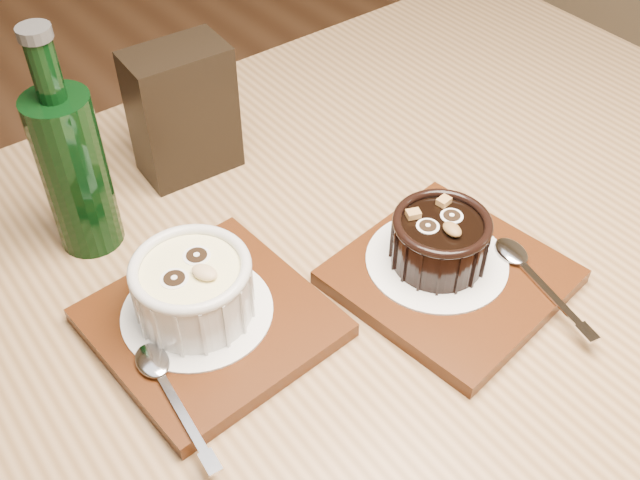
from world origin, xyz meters
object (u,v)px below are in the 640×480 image
(ramekin_white, at_px, (193,286))
(green_bottle, at_px, (73,167))
(condiment_stand, at_px, (183,112))
(tray_right, at_px, (450,277))
(table, at_px, (331,362))
(tray_left, at_px, (211,323))
(ramekin_dark, at_px, (440,238))

(ramekin_white, bearing_deg, green_bottle, 76.66)
(ramekin_white, distance_m, green_bottle, 0.16)
(condiment_stand, bearing_deg, tray_right, -71.91)
(table, xyz_separation_m, condiment_stand, (0.00, 0.25, 0.16))
(table, distance_m, tray_left, 0.15)
(ramekin_dark, height_order, condiment_stand, condiment_stand)
(tray_left, height_order, ramekin_dark, ramekin_dark)
(ramekin_white, height_order, green_bottle, green_bottle)
(ramekin_dark, distance_m, green_bottle, 0.33)
(table, bearing_deg, tray_right, -26.80)
(table, relative_size, tray_left, 6.76)
(tray_right, relative_size, ramekin_dark, 2.04)
(condiment_stand, bearing_deg, green_bottle, -163.95)
(table, height_order, tray_right, tray_right)
(condiment_stand, bearing_deg, ramekin_white, -119.28)
(table, xyz_separation_m, ramekin_dark, (0.10, -0.03, 0.13))
(tray_right, relative_size, condiment_stand, 1.29)
(tray_left, xyz_separation_m, green_bottle, (-0.03, 0.17, 0.08))
(tray_left, distance_m, ramekin_dark, 0.21)
(tray_left, xyz_separation_m, tray_right, (0.20, -0.09, 0.00))
(ramekin_white, height_order, tray_right, ramekin_white)
(tray_left, bearing_deg, green_bottle, 99.99)
(ramekin_white, distance_m, ramekin_dark, 0.22)
(table, relative_size, condiment_stand, 8.69)
(table, xyz_separation_m, tray_right, (0.10, -0.05, 0.10))
(table, xyz_separation_m, tray_left, (-0.10, 0.04, 0.10))
(ramekin_white, xyz_separation_m, tray_right, (0.21, -0.10, -0.04))
(tray_left, xyz_separation_m, ramekin_white, (-0.01, 0.01, 0.04))
(tray_left, bearing_deg, ramekin_white, 116.08)
(ramekin_white, xyz_separation_m, green_bottle, (-0.02, 0.16, 0.04))
(tray_left, xyz_separation_m, condiment_stand, (0.10, 0.21, 0.06))
(table, relative_size, green_bottle, 5.43)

